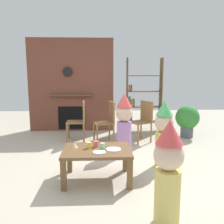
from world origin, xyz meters
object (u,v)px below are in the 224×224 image
(bookshelf, at_px, (142,98))
(paper_cup_near_left, at_px, (103,146))
(child_with_cone_hat, at_px, (168,170))
(paper_plate_rear, at_px, (99,152))
(dining_chair_left, at_px, (80,119))
(birthday_cake_slice, at_px, (74,145))
(dining_chair_middle, at_px, (108,119))
(potted_plant_tall, at_px, (187,119))
(child_in_pink, at_px, (164,132))
(paper_cup_center, at_px, (96,144))
(child_by_the_chairs, at_px, (124,122))
(paper_plate_front, at_px, (114,149))
(paper_cup_near_right, at_px, (89,145))
(coffee_table, at_px, (97,154))
(dining_chair_right, at_px, (143,119))

(bookshelf, bearing_deg, paper_cup_near_left, -109.73)
(child_with_cone_hat, bearing_deg, paper_plate_rear, 3.14)
(dining_chair_left, bearing_deg, birthday_cake_slice, 90.45)
(bookshelf, bearing_deg, dining_chair_middle, -132.23)
(birthday_cake_slice, height_order, potted_plant_tall, potted_plant_tall)
(dining_chair_middle, bearing_deg, potted_plant_tall, 177.47)
(child_in_pink, height_order, dining_chair_left, child_in_pink)
(paper_cup_center, xyz_separation_m, potted_plant_tall, (2.12, 2.10, -0.05))
(paper_cup_near_left, bearing_deg, child_by_the_chairs, 70.26)
(paper_cup_center, height_order, paper_plate_front, paper_cup_center)
(paper_plate_rear, distance_m, child_by_the_chairs, 1.38)
(child_in_pink, bearing_deg, child_with_cone_hat, 53.80)
(paper_plate_rear, distance_m, potted_plant_tall, 3.14)
(dining_chair_middle, bearing_deg, birthday_cake_slice, 61.04)
(paper_cup_near_right, bearing_deg, paper_cup_center, 32.98)
(bookshelf, relative_size, coffee_table, 2.01)
(paper_cup_near_right, height_order, potted_plant_tall, potted_plant_tall)
(paper_plate_front, xyz_separation_m, child_by_the_chairs, (0.26, 1.18, 0.14))
(paper_plate_front, xyz_separation_m, child_in_pink, (0.83, 0.49, 0.11))
(potted_plant_tall, bearing_deg, paper_plate_rear, -131.23)
(bookshelf, xyz_separation_m, paper_plate_rear, (-1.08, -3.03, -0.42))
(paper_plate_rear, height_order, child_by_the_chairs, child_by_the_chairs)
(bookshelf, bearing_deg, paper_cup_near_right, -113.43)
(paper_cup_near_right, bearing_deg, bookshelf, 66.57)
(bookshelf, xyz_separation_m, paper_cup_near_right, (-1.23, -2.84, -0.38))
(child_with_cone_hat, xyz_separation_m, child_in_pink, (0.35, 1.48, 0.01))
(paper_plate_rear, bearing_deg, child_in_pink, 30.31)
(paper_cup_center, distance_m, birthday_cake_slice, 0.31)
(child_in_pink, relative_size, potted_plant_tall, 1.43)
(coffee_table, bearing_deg, bookshelf, 68.84)
(paper_cup_near_right, distance_m, paper_plate_front, 0.36)
(coffee_table, height_order, paper_plate_front, paper_plate_front)
(paper_cup_center, height_order, dining_chair_left, dining_chair_left)
(paper_plate_front, distance_m, birthday_cake_slice, 0.57)
(coffee_table, relative_size, dining_chair_left, 1.05)
(coffee_table, xyz_separation_m, dining_chair_left, (-0.41, 1.98, 0.13))
(coffee_table, relative_size, child_in_pink, 0.87)
(child_with_cone_hat, distance_m, dining_chair_left, 3.22)
(paper_plate_rear, relative_size, child_with_cone_hat, 0.16)
(paper_plate_front, distance_m, dining_chair_right, 2.11)
(paper_cup_near_right, distance_m, dining_chair_left, 1.97)
(paper_cup_center, xyz_separation_m, dining_chair_right, (1.01, 1.82, 0.02))
(paper_cup_center, bearing_deg, bookshelf, 67.81)
(paper_plate_rear, xyz_separation_m, potted_plant_tall, (2.07, 2.36, -0.02))
(coffee_table, xyz_separation_m, paper_plate_front, (0.23, -0.04, 0.08))
(paper_cup_center, bearing_deg, child_by_the_chairs, 63.87)
(paper_cup_near_left, bearing_deg, coffee_table, 169.32)
(birthday_cake_slice, distance_m, child_in_pink, 1.43)
(paper_cup_near_left, height_order, potted_plant_tall, potted_plant_tall)
(paper_cup_near_left, xyz_separation_m, birthday_cake_slice, (-0.40, 0.10, -0.01))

